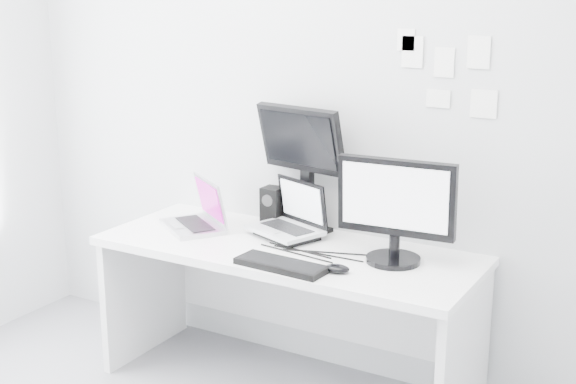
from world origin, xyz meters
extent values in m
plane|color=silver|center=(0.00, 1.60, 1.35)|extent=(3.60, 0.00, 3.60)
cube|color=white|center=(0.00, 1.25, 0.36)|extent=(1.80, 0.70, 0.73)
cube|color=#B8B7BC|center=(-0.55, 1.26, 0.86)|extent=(0.43, 0.41, 0.26)
cube|color=black|center=(-0.24, 1.53, 0.83)|extent=(0.11, 0.11, 0.19)
cube|color=silver|center=(-0.08, 1.36, 0.87)|extent=(0.41, 0.37, 0.28)
cube|color=black|center=(-0.05, 1.50, 1.05)|extent=(0.50, 0.26, 0.64)
cube|color=black|center=(0.51, 1.30, 0.97)|extent=(0.54, 0.28, 0.48)
cube|color=black|center=(0.13, 0.99, 0.74)|extent=(0.42, 0.17, 0.03)
ellipsoid|color=black|center=(0.36, 1.06, 0.75)|extent=(0.12, 0.09, 0.04)
cube|color=white|center=(0.45, 1.59, 1.62)|extent=(0.10, 0.00, 0.14)
cube|color=white|center=(0.60, 1.59, 1.58)|extent=(0.09, 0.00, 0.13)
cube|color=white|center=(0.75, 1.59, 1.63)|extent=(0.10, 0.00, 0.14)
cube|color=white|center=(0.58, 1.59, 1.42)|extent=(0.11, 0.00, 0.08)
cube|color=white|center=(0.42, 1.59, 1.67)|extent=(0.08, 0.00, 0.10)
cube|color=white|center=(0.79, 1.59, 1.41)|extent=(0.12, 0.00, 0.12)
camera|label=1|loc=(1.74, -1.75, 1.90)|focal=49.05mm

